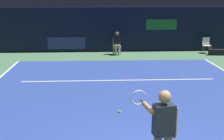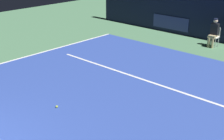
{
  "view_description": "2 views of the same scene",
  "coord_description": "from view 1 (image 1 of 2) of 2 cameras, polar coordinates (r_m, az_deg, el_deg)",
  "views": [
    {
      "loc": [
        -0.85,
        -4.75,
        3.3
      ],
      "look_at": [
        -0.32,
        5.47,
        0.75
      ],
      "focal_mm": 48.66,
      "sensor_mm": 36.0,
      "label": 1
    },
    {
      "loc": [
        6.47,
        -1.51,
        4.35
      ],
      "look_at": [
        0.17,
        5.31,
        0.73
      ],
      "focal_mm": 50.68,
      "sensor_mm": 36.0,
      "label": 2
    }
  ],
  "objects": [
    {
      "name": "back_wall",
      "position": [
        17.97,
        -0.25,
        7.6
      ],
      "size": [
        14.83,
        0.33,
        2.6
      ],
      "color": "#141933",
      "rests_on": "ground"
    },
    {
      "name": "tennis_ball",
      "position": [
        8.76,
        1.43,
        -7.79
      ],
      "size": [
        0.07,
        0.07,
        0.07
      ],
      "primitive_type": "sphere",
      "color": "#CCE033",
      "rests_on": "court_surface"
    },
    {
      "name": "equipment_bag",
      "position": [
        18.0,
        19.03,
        3.18
      ],
      "size": [
        0.87,
        0.41,
        0.32
      ],
      "primitive_type": "cube",
      "rotation": [
        0.0,
        0.0,
        -0.11
      ],
      "color": "black",
      "rests_on": "ground"
    },
    {
      "name": "ground_plane",
      "position": [
        10.05,
        2.05,
        -5.16
      ],
      "size": [
        29.45,
        29.45,
        0.0
      ],
      "primitive_type": "plane",
      "color": "#4C7A56"
    },
    {
      "name": "tennis_player",
      "position": [
        5.47,
        9.48,
        -11.14
      ],
      "size": [
        0.75,
        0.93,
        1.73
      ],
      "color": "#8C6647",
      "rests_on": "ground"
    },
    {
      "name": "line_service",
      "position": [
        11.95,
        1.22,
        -1.95
      ],
      "size": [
        7.58,
        0.1,
        0.01
      ],
      "primitive_type": "cube",
      "color": "white",
      "rests_on": "court_surface"
    },
    {
      "name": "court_surface",
      "position": [
        10.05,
        2.05,
        -5.13
      ],
      "size": [
        9.71,
        11.42,
        0.01
      ],
      "primitive_type": "cube",
      "color": "#2D479E",
      "rests_on": "ground"
    },
    {
      "name": "courtside_chair_near",
      "position": [
        18.41,
        17.32,
        4.63
      ],
      "size": [
        0.45,
        0.43,
        0.88
      ],
      "color": "white",
      "rests_on": "ground"
    },
    {
      "name": "line_judge_on_chair",
      "position": [
        17.07,
        0.92,
        5.19
      ],
      "size": [
        0.46,
        0.54,
        1.32
      ],
      "color": "white",
      "rests_on": "ground"
    }
  ]
}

